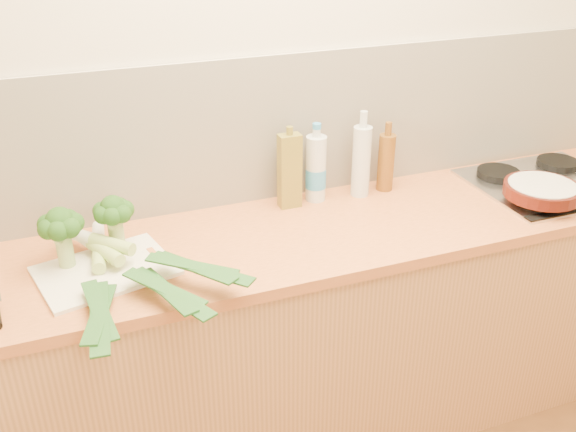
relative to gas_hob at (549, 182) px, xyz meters
The scene contains 14 objects.
room_shell 1.09m from the gas_hob, 163.89° to the left, with size 3.50×3.50×3.50m.
counter 1.12m from the gas_hob, behind, with size 3.20×0.62×0.90m.
gas_hob is the anchor object (origin of this frame).
chopping_board 1.72m from the gas_hob, behind, with size 0.39×0.29×0.01m, color white.
broccoli_left 1.83m from the gas_hob, behind, with size 0.14×0.14×0.20m.
broccoli_right 1.67m from the gas_hob, behind, with size 0.13×0.13×0.19m.
leek_front 1.74m from the gas_hob, behind, with size 0.13×0.71×0.04m.
leek_mid 1.68m from the gas_hob, behind, with size 0.34×0.65×0.04m.
leek_back 1.64m from the gas_hob, behind, with size 0.51×0.54×0.04m.
skillet 0.21m from the gas_hob, 139.73° to the right, with size 0.40×0.28×0.05m.
oil_tin 1.05m from the gas_hob, 169.12° to the left, with size 0.08×0.05×0.31m.
glass_bottle 0.77m from the gas_hob, 165.19° to the left, with size 0.07×0.07×0.33m.
amber_bottle 0.67m from the gas_hob, 161.91° to the left, with size 0.06×0.06×0.27m.
water_bottle 0.94m from the gas_hob, 166.68° to the left, with size 0.08×0.08×0.28m.
Camera 1 is at (-0.77, -0.60, 1.96)m, focal length 40.00 mm.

